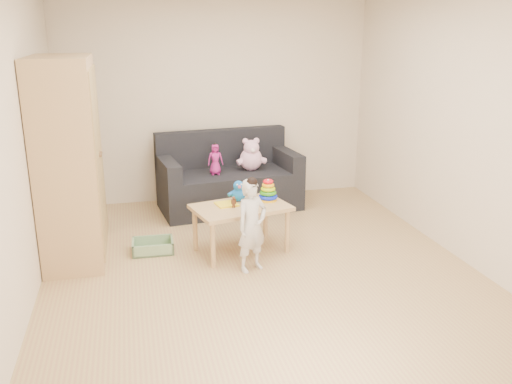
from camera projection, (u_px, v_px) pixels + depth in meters
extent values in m
plane|color=tan|center=(257.00, 263.00, 5.31)|extent=(4.50, 4.50, 0.00)
plane|color=beige|center=(217.00, 101.00, 7.02)|extent=(4.00, 0.00, 4.00)
plane|color=beige|center=(357.00, 209.00, 2.83)|extent=(4.00, 0.00, 4.00)
plane|color=beige|center=(23.00, 142.00, 4.49)|extent=(0.00, 4.50, 4.50)
plane|color=beige|center=(453.00, 123.00, 5.37)|extent=(0.00, 4.50, 4.50)
cube|color=tan|center=(69.00, 161.00, 5.20)|extent=(0.55, 1.09, 1.97)
cube|color=black|center=(230.00, 190.00, 6.86)|extent=(1.80, 1.05, 0.48)
cube|color=tan|center=(241.00, 229.00, 5.52)|extent=(1.05, 0.80, 0.49)
imported|color=beige|center=(252.00, 227.00, 5.04)|extent=(0.38, 0.33, 0.86)
imported|color=#BE2389|center=(215.00, 160.00, 6.60)|extent=(0.19, 0.13, 0.37)
cylinder|color=#FFB80D|center=(268.00, 200.00, 5.61)|extent=(0.18, 0.18, 0.02)
cylinder|color=silver|center=(268.00, 190.00, 5.58)|extent=(0.02, 0.02, 0.21)
torus|color=#0C22CC|center=(268.00, 197.00, 5.60)|extent=(0.20, 0.20, 0.04)
torus|color=#2C8815|center=(268.00, 193.00, 5.59)|extent=(0.18, 0.18, 0.04)
torus|color=#B1CF0A|center=(268.00, 189.00, 5.58)|extent=(0.15, 0.15, 0.04)
torus|color=#ECA10C|center=(268.00, 185.00, 5.56)|extent=(0.13, 0.13, 0.04)
torus|color=red|center=(268.00, 182.00, 5.55)|extent=(0.11, 0.11, 0.04)
cylinder|color=black|center=(252.00, 191.00, 5.65)|extent=(0.08, 0.08, 0.17)
cylinder|color=black|center=(252.00, 181.00, 5.62)|extent=(0.03, 0.03, 0.05)
cylinder|color=black|center=(252.00, 179.00, 5.62)|extent=(0.04, 0.04, 0.01)
cube|color=yellow|center=(227.00, 204.00, 5.47)|extent=(0.24, 0.24, 0.02)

